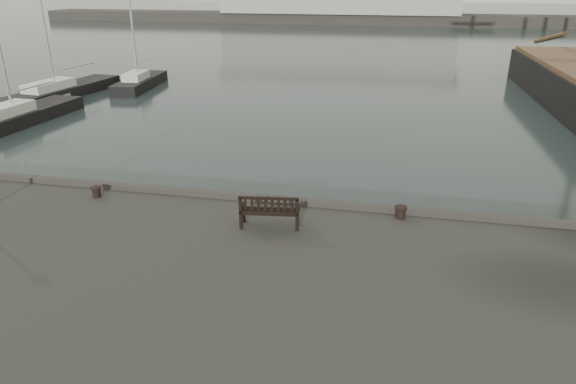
% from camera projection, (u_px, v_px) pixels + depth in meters
% --- Properties ---
extents(ground, '(400.00, 400.00, 0.00)m').
position_uv_depth(ground, '(249.00, 239.00, 17.62)').
color(ground, black).
rests_on(ground, ground).
extents(breakwater, '(140.00, 9.50, 12.20)m').
position_uv_depth(breakwater, '(356.00, 1.00, 99.93)').
color(breakwater, '#383530').
rests_on(breakwater, ground).
extents(bench, '(1.79, 0.82, 0.99)m').
position_uv_depth(bench, '(270.00, 217.00, 14.93)').
color(bench, black).
rests_on(bench, quay).
extents(bollard_left, '(0.39, 0.39, 0.36)m').
position_uv_depth(bollard_left, '(96.00, 192.00, 17.04)').
color(bollard_left, black).
rests_on(bollard_left, quay).
extents(bollard_right, '(0.42, 0.42, 0.38)m').
position_uv_depth(bollard_right, '(401.00, 212.00, 15.51)').
color(bollard_right, black).
rests_on(bollard_right, quay).
extents(yacht_b, '(3.71, 11.35, 14.57)m').
position_uv_depth(yacht_b, '(62.00, 94.00, 38.67)').
color(yacht_b, black).
rests_on(yacht_b, ground).
extents(yacht_c, '(2.80, 9.52, 12.68)m').
position_uv_depth(yacht_c, '(21.00, 120.00, 31.59)').
color(yacht_c, black).
rests_on(yacht_c, ground).
extents(yacht_d, '(2.88, 7.89, 9.97)m').
position_uv_depth(yacht_d, '(141.00, 85.00, 42.10)').
color(yacht_d, black).
rests_on(yacht_d, ground).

